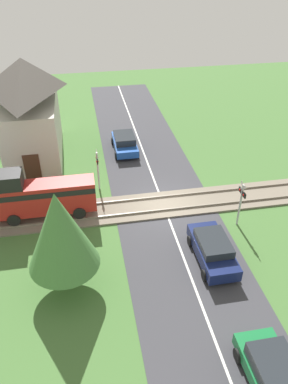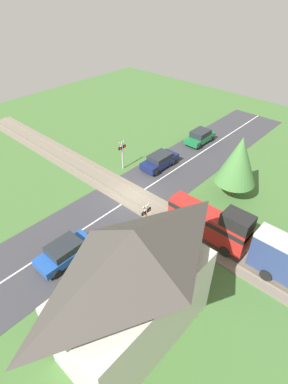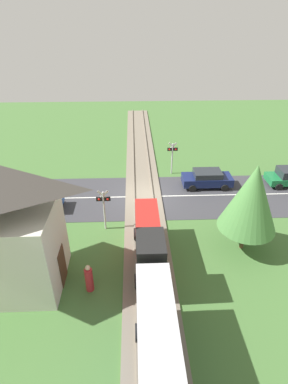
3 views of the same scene
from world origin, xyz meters
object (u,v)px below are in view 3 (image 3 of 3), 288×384
object	(u,v)px
train	(153,303)
pedestrian_by_station	(89,279)
car_near_crossing	(207,178)
car_far_side	(35,201)
crossing_signal_west_approach	(172,154)
crossing_signal_east_approach	(104,205)

from	to	relation	value
train	pedestrian_by_station	bearing A→B (deg)	-38.86
pedestrian_by_station	car_near_crossing	bearing A→B (deg)	-128.52
train	car_far_side	bearing A→B (deg)	-51.96
crossing_signal_west_approach	pedestrian_by_station	bearing A→B (deg)	66.10
train	car_near_crossing	distance (m)	14.07
train	car_far_side	world-z (taller)	train
car_near_crossing	crossing_signal_west_approach	xyz separation A→B (m)	(2.60, -2.49, 1.14)
crossing_signal_east_approach	pedestrian_by_station	xyz separation A→B (m)	(0.43, 5.14, -1.14)
train	car_near_crossing	size ratio (longest dim) A/B	3.52
crossing_signal_east_approach	pedestrian_by_station	size ratio (longest dim) A/B	1.78
car_near_crossing	crossing_signal_west_approach	size ratio (longest dim) A/B	1.37
train	car_far_side	distance (m)	12.90
car_near_crossing	pedestrian_by_station	distance (m)	13.43
car_near_crossing	crossing_signal_east_approach	size ratio (longest dim) A/B	1.37
train	crossing_signal_east_approach	world-z (taller)	train
train	crossing_signal_west_approach	distance (m)	15.72
train	crossing_signal_east_approach	size ratio (longest dim) A/B	4.81
train	car_far_side	size ratio (longest dim) A/B	3.61
pedestrian_by_station	crossing_signal_east_approach	bearing A→B (deg)	-94.80
train	car_far_side	xyz separation A→B (m)	(7.92, -10.12, -1.13)
car_far_side	crossing_signal_west_approach	size ratio (longest dim) A/B	1.33
car_near_crossing	crossing_signal_west_approach	bearing A→B (deg)	-43.72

